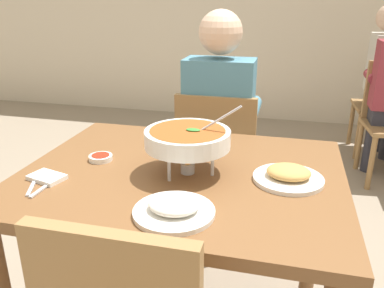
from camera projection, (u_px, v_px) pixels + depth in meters
dining_table_main at (182, 200)px, 1.48m from camera, size 1.15×0.91×0.77m
chair_diner_main at (218, 160)px, 2.20m from camera, size 0.44×0.44×0.90m
diner_main at (220, 118)px, 2.15m from camera, size 0.40×0.45×1.31m
curry_bowl at (188, 139)px, 1.37m from camera, size 0.33×0.30×0.26m
rice_plate at (174, 208)px, 1.14m from camera, size 0.24×0.24×0.06m
appetizer_plate at (288, 175)px, 1.35m from camera, size 0.24×0.24×0.06m
sauce_dish at (101, 157)px, 1.52m from camera, size 0.09×0.09×0.02m
napkin_folded at (47, 177)px, 1.37m from camera, size 0.14×0.11×0.02m
fork_utensil at (33, 184)px, 1.33m from camera, size 0.08×0.16×0.01m
spoon_utensil at (46, 186)px, 1.31m from camera, size 0.02×0.17×0.01m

